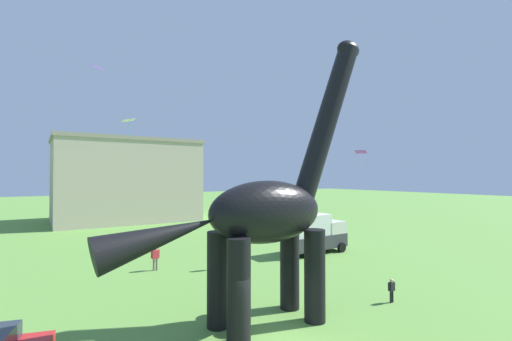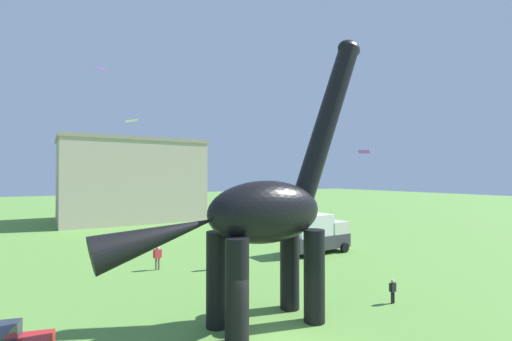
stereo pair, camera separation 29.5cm
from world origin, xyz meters
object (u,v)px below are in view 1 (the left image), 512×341
Objects in this scene: kite_high_left at (98,68)px; person_vendor_side at (155,256)px; kite_near_low at (361,152)px; kite_trailing at (128,120)px; person_strolling_adult at (392,288)px; parked_box_truck at (314,233)px; dinosaur_sculpture at (266,212)px; person_far_spectator at (214,256)px.

person_vendor_side is at bearing -80.40° from kite_high_left.
kite_near_low is 19.48m from kite_trailing.
person_strolling_adult is at bearing -62.96° from kite_trailing.
person_vendor_side is 1.35× the size of kite_near_low.
parked_box_truck is 4.74× the size of kite_near_low.
kite_high_left reaches higher than person_vendor_side.
person_vendor_side is (-1.52, 11.02, -3.83)m from dinosaur_sculpture.
parked_box_truck is (11.09, 9.25, -3.16)m from dinosaur_sculpture.
dinosaur_sculpture is 17.54m from kite_near_low.
dinosaur_sculpture is 25.97m from kite_high_left.
kite_near_low is at bearing -24.55° from person_vendor_side.
dinosaur_sculpture is at bearing -149.08° from person_strolling_adult.
person_vendor_side is 18.62m from kite_near_low.
person_strolling_adult is at bearing 45.67° from person_far_spectator.
parked_box_truck is 4.12× the size of kite_high_left.
person_vendor_side is 1.17× the size of kite_high_left.
kite_near_low is 25.38m from kite_high_left.
dinosaur_sculpture is 8.00m from person_strolling_adult.
person_far_spectator is 21.57m from kite_high_left.
parked_box_truck is at bearing -21.92° from person_vendor_side.
kite_near_low is at bearing 88.78° from person_strolling_adult.
person_vendor_side reaches higher than person_far_spectator.
person_far_spectator is 1.14× the size of kite_high_left.
person_vendor_side is at bearing -82.73° from kite_trailing.
dinosaur_sculpture is 11.11× the size of kite_near_low.
parked_box_truck is 11.43m from person_strolling_adult.
kite_trailing is (-4.04, 7.24, 9.82)m from person_far_spectator.
person_vendor_side is at bearing -100.73° from person_far_spectator.
person_strolling_adult is 0.86× the size of kite_high_left.
kite_trailing is (-17.44, 8.37, 2.35)m from kite_near_low.
parked_box_truck is 12.76m from person_vendor_side.
person_strolling_adult is at bearing -66.95° from kite_high_left.
kite_high_left is at bearing 141.36° from kite_near_low.
dinosaur_sculpture is at bearing -81.23° from kite_high_left.
kite_high_left is at bearing 101.41° from kite_trailing.
kite_high_left is (-18.78, 15.01, 8.13)m from kite_near_low.
person_vendor_side is at bearing 165.57° from person_strolling_adult.
kite_trailing is at bearing -130.67° from person_far_spectator.
kite_near_low reaches higher than person_vendor_side.
person_strolling_adult is 0.76× the size of person_far_spectator.
kite_trailing reaches higher than person_strolling_adult.
kite_high_left reaches higher than dinosaur_sculpture.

